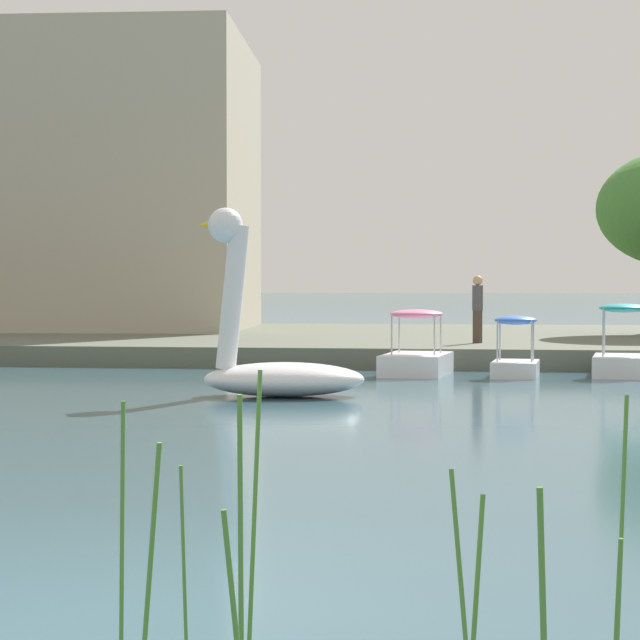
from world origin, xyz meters
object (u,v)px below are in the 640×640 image
(pedal_boat_pink, at_px, (416,357))
(person_on_path, at_px, (478,305))
(swan_boat, at_px, (273,357))
(pedal_boat_teal, at_px, (624,356))
(pedal_boat_blue, at_px, (515,358))

(pedal_boat_pink, relative_size, person_on_path, 1.40)
(swan_boat, distance_m, pedal_boat_teal, 9.06)
(pedal_boat_teal, height_order, person_on_path, person_on_path)
(swan_boat, xyz_separation_m, pedal_boat_teal, (6.88, 5.89, -0.28))
(pedal_boat_teal, height_order, pedal_boat_pink, pedal_boat_teal)
(pedal_boat_teal, distance_m, pedal_boat_blue, 2.46)
(pedal_boat_pink, bearing_deg, pedal_boat_blue, -6.77)
(swan_boat, xyz_separation_m, pedal_boat_pink, (2.28, 5.60, -0.31))
(swan_boat, height_order, pedal_boat_blue, swan_boat)
(swan_boat, distance_m, pedal_boat_pink, 6.05)
(pedal_boat_pink, bearing_deg, person_on_path, 73.86)
(swan_boat, distance_m, pedal_boat_blue, 6.98)
(person_on_path, bearing_deg, swan_boat, -109.49)
(pedal_boat_teal, xyz_separation_m, pedal_boat_pink, (-4.60, -0.29, -0.03))
(swan_boat, relative_size, pedal_boat_teal, 1.48)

